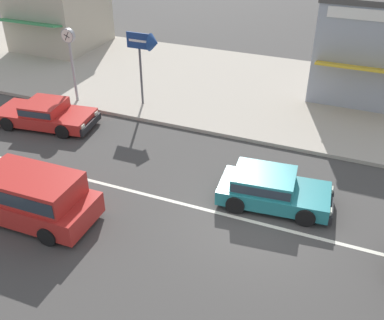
{
  "coord_description": "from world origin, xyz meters",
  "views": [
    {
      "loc": [
        2.29,
        -10.57,
        8.9
      ],
      "look_at": [
        -2.63,
        1.41,
        0.8
      ],
      "focal_mm": 42.0,
      "sensor_mm": 36.0,
      "label": 1
    }
  ],
  "objects_px": {
    "hatchback_teal_4": "(271,188)",
    "arrow_signboard": "(150,46)",
    "sedan_red_3": "(45,114)",
    "street_clock": "(70,48)",
    "minivan_red_1": "(29,194)",
    "shopfront_mid_block": "(376,42)",
    "shopfront_corner_warung": "(58,6)"
  },
  "relations": [
    {
      "from": "arrow_signboard",
      "to": "shopfront_mid_block",
      "type": "xyz_separation_m",
      "value": [
        8.85,
        5.7,
        -0.43
      ]
    },
    {
      "from": "shopfront_mid_block",
      "to": "street_clock",
      "type": "bearing_deg",
      "value": -152.34
    },
    {
      "from": "minivan_red_1",
      "to": "arrow_signboard",
      "type": "bearing_deg",
      "value": 90.27
    },
    {
      "from": "minivan_red_1",
      "to": "street_clock",
      "type": "relative_size",
      "value": 1.33
    },
    {
      "from": "street_clock",
      "to": "shopfront_mid_block",
      "type": "xyz_separation_m",
      "value": [
        12.4,
        6.5,
        -0.14
      ]
    },
    {
      "from": "hatchback_teal_4",
      "to": "shopfront_corner_warung",
      "type": "xyz_separation_m",
      "value": [
        -15.8,
        10.8,
        1.91
      ]
    },
    {
      "from": "sedan_red_3",
      "to": "hatchback_teal_4",
      "type": "distance_m",
      "value": 10.26
    },
    {
      "from": "hatchback_teal_4",
      "to": "shopfront_mid_block",
      "type": "distance_m",
      "value": 11.02
    },
    {
      "from": "arrow_signboard",
      "to": "shopfront_mid_block",
      "type": "height_order",
      "value": "shopfront_mid_block"
    },
    {
      "from": "minivan_red_1",
      "to": "sedan_red_3",
      "type": "height_order",
      "value": "minivan_red_1"
    },
    {
      "from": "sedan_red_3",
      "to": "street_clock",
      "type": "relative_size",
      "value": 1.31
    },
    {
      "from": "minivan_red_1",
      "to": "hatchback_teal_4",
      "type": "bearing_deg",
      "value": 27.71
    },
    {
      "from": "minivan_red_1",
      "to": "arrow_signboard",
      "type": "relative_size",
      "value": 1.35
    },
    {
      "from": "minivan_red_1",
      "to": "street_clock",
      "type": "height_order",
      "value": "street_clock"
    },
    {
      "from": "hatchback_teal_4",
      "to": "shopfront_mid_block",
      "type": "bearing_deg",
      "value": 78.28
    },
    {
      "from": "minivan_red_1",
      "to": "hatchback_teal_4",
      "type": "relative_size",
      "value": 1.2
    },
    {
      "from": "sedan_red_3",
      "to": "hatchback_teal_4",
      "type": "height_order",
      "value": "hatchback_teal_4"
    },
    {
      "from": "street_clock",
      "to": "arrow_signboard",
      "type": "relative_size",
      "value": 1.01
    },
    {
      "from": "street_clock",
      "to": "arrow_signboard",
      "type": "xyz_separation_m",
      "value": [
        3.55,
        0.8,
        0.29
      ]
    },
    {
      "from": "minivan_red_1",
      "to": "shopfront_corner_warung",
      "type": "relative_size",
      "value": 0.78
    },
    {
      "from": "hatchback_teal_4",
      "to": "arrow_signboard",
      "type": "height_order",
      "value": "arrow_signboard"
    },
    {
      "from": "sedan_red_3",
      "to": "shopfront_mid_block",
      "type": "height_order",
      "value": "shopfront_mid_block"
    },
    {
      "from": "arrow_signboard",
      "to": "street_clock",
      "type": "bearing_deg",
      "value": -167.24
    },
    {
      "from": "hatchback_teal_4",
      "to": "street_clock",
      "type": "distance_m",
      "value": 11.19
    },
    {
      "from": "hatchback_teal_4",
      "to": "street_clock",
      "type": "height_order",
      "value": "street_clock"
    },
    {
      "from": "arrow_signboard",
      "to": "sedan_red_3",
      "type": "bearing_deg",
      "value": -137.4
    },
    {
      "from": "arrow_signboard",
      "to": "shopfront_corner_warung",
      "type": "bearing_deg",
      "value": 147.31
    },
    {
      "from": "sedan_red_3",
      "to": "arrow_signboard",
      "type": "relative_size",
      "value": 1.33
    },
    {
      "from": "street_clock",
      "to": "arrow_signboard",
      "type": "distance_m",
      "value": 3.65
    },
    {
      "from": "minivan_red_1",
      "to": "shopfront_corner_warung",
      "type": "xyz_separation_m",
      "value": [
        -9.19,
        14.27,
        1.65
      ]
    },
    {
      "from": "shopfront_corner_warung",
      "to": "shopfront_mid_block",
      "type": "xyz_separation_m",
      "value": [
        18.0,
        -0.17,
        0.01
      ]
    },
    {
      "from": "minivan_red_1",
      "to": "sedan_red_3",
      "type": "xyz_separation_m",
      "value": [
        -3.5,
        5.22,
        -0.31
      ]
    }
  ]
}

